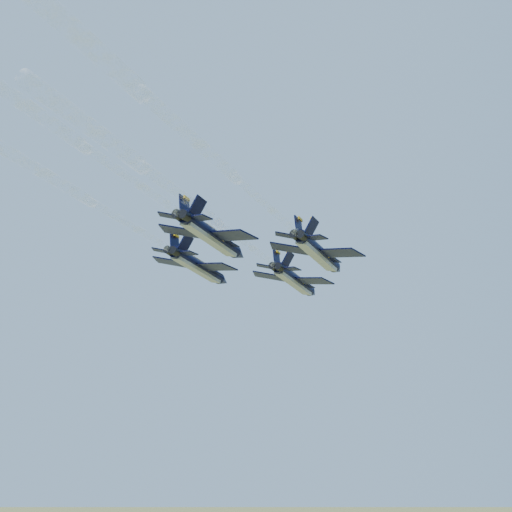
# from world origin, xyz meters

# --- Properties ---
(jet_lead) EXTENTS (13.73, 18.96, 4.77)m
(jet_lead) POSITION_xyz_m (1.66, 13.06, 101.05)
(jet_lead) COLOR black
(jet_left) EXTENTS (13.73, 18.96, 4.77)m
(jet_left) POSITION_xyz_m (-12.69, 2.05, 101.05)
(jet_left) COLOR black
(jet_right) EXTENTS (13.73, 18.96, 4.77)m
(jet_right) POSITION_xyz_m (6.27, -3.54, 101.05)
(jet_right) COLOR black
(jet_slot) EXTENTS (13.73, 18.96, 4.77)m
(jet_slot) POSITION_xyz_m (-7.70, -13.68, 101.05)
(jet_slot) COLOR black
(smoke_trail_lead) EXTENTS (19.68, 56.12, 2.14)m
(smoke_trail_lead) POSITION_xyz_m (-11.98, -28.86, 101.09)
(smoke_trail_lead) COLOR white
(smoke_trail_right) EXTENTS (19.68, 56.12, 2.14)m
(smoke_trail_right) POSITION_xyz_m (-7.37, -45.46, 101.09)
(smoke_trail_right) COLOR white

